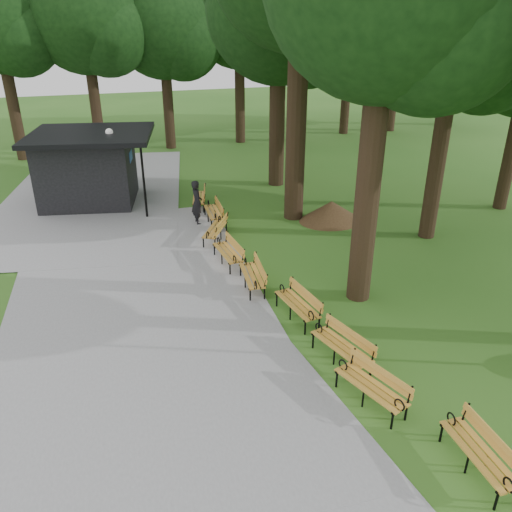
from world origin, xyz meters
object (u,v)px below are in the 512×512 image
object	(u,v)px
lawn_tree_4	(279,10)
bench_0	(479,453)
bench_6	(215,229)
lawn_tree_1	(458,27)
kiosk	(87,168)
lamp_post	(112,151)
dirt_mound	(331,211)
bench_8	(199,198)
bench_3	(297,304)
bench_7	(213,212)
bench_1	(371,387)
person	(197,202)
bench_2	(341,347)
bench_5	(228,252)
bench_4	(252,276)

from	to	relation	value
lawn_tree_4	bench_0	bearing A→B (deg)	-97.53
bench_0	bench_6	world-z (taller)	same
lawn_tree_1	kiosk	bearing A→B (deg)	147.16
lamp_post	dirt_mound	bearing A→B (deg)	-29.71
bench_6	dirt_mound	bearing A→B (deg)	124.99
lawn_tree_4	bench_8	bearing A→B (deg)	-152.97
lamp_post	dirt_mound	size ratio (longest dim) A/B	1.52
bench_3	bench_7	world-z (taller)	same
bench_0	bench_1	distance (m)	2.49
person	lamp_post	xyz separation A→B (m)	(-3.01, 3.42, 1.52)
bench_3	bench_8	world-z (taller)	same
person	kiosk	bearing A→B (deg)	42.12
bench_1	bench_2	world-z (taller)	same
lamp_post	bench_5	distance (m)	8.39
bench_2	dirt_mound	bearing A→B (deg)	140.89
bench_5	person	bearing A→B (deg)	178.19
bench_8	bench_1	bearing A→B (deg)	16.99
bench_5	lawn_tree_4	world-z (taller)	lawn_tree_4
bench_4	lawn_tree_1	distance (m)	10.61
bench_1	lawn_tree_1	xyz separation A→B (m)	(6.76, 7.83, 7.00)
bench_2	lawn_tree_1	xyz separation A→B (m)	(6.71, 6.27, 7.00)
bench_0	bench_7	xyz separation A→B (m)	(-1.83, 14.03, 0.00)
kiosk	lamp_post	xyz separation A→B (m)	(1.12, -0.62, 0.83)
person	dirt_mound	world-z (taller)	person
bench_7	lawn_tree_4	size ratio (longest dim) A/B	0.17
person	bench_8	bearing A→B (deg)	-16.62
dirt_mound	bench_2	xyz separation A→B (m)	(-3.84, -8.86, 0.01)
bench_7	kiosk	bearing A→B (deg)	-127.52
lamp_post	bench_0	world-z (taller)	lamp_post
person	bench_2	distance (m)	10.35
person	bench_4	bearing A→B (deg)	-178.49
person	bench_4	distance (m)	5.99
bench_0	bench_3	xyz separation A→B (m)	(-1.24, 6.05, 0.00)
bench_0	bench_8	distance (m)	16.13
kiosk	bench_7	size ratio (longest dim) A/B	2.71
bench_2	bench_0	bearing A→B (deg)	-1.77
lawn_tree_1	person	bearing A→B (deg)	154.38
bench_2	bench_7	bearing A→B (deg)	169.22
bench_5	bench_8	xyz separation A→B (m)	(0.21, 5.99, 0.00)
bench_0	bench_8	xyz separation A→B (m)	(-2.03, 16.00, 0.00)
bench_0	bench_3	world-z (taller)	same
bench_3	bench_6	distance (m)	6.19
dirt_mound	bench_3	world-z (taller)	bench_3
bench_7	bench_8	world-z (taller)	same
bench_1	lawn_tree_4	world-z (taller)	lawn_tree_4
bench_2	bench_7	distance (m)	10.23
kiosk	bench_0	bearing A→B (deg)	-58.86
bench_8	lamp_post	bearing A→B (deg)	-100.44
bench_0	bench_4	world-z (taller)	same
bench_1	dirt_mound	bearing A→B (deg)	141.07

